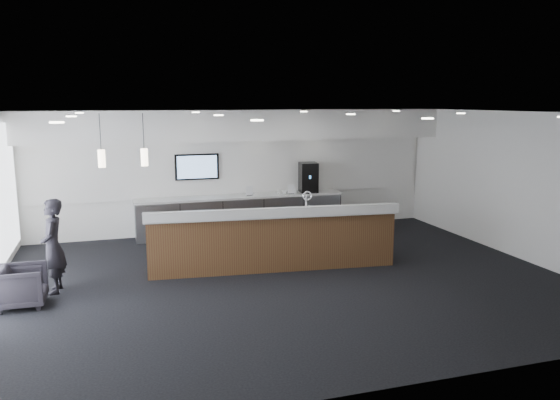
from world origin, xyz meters
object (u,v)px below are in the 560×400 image
object	(u,v)px
coffee_machine	(308,177)
armchair	(22,286)
service_counter	(273,239)
lounge_guest	(53,246)

from	to	relation	value
coffee_machine	armchair	bearing A→B (deg)	-141.80
service_counter	armchair	xyz separation A→B (m)	(-4.35, -0.76, -0.25)
armchair	lounge_guest	bearing A→B (deg)	-37.71
service_counter	lounge_guest	bearing A→B (deg)	-171.14
coffee_machine	lounge_guest	world-z (taller)	coffee_machine
service_counter	coffee_machine	xyz separation A→B (m)	(1.79, 2.90, 0.74)
service_counter	coffee_machine	distance (m)	3.49
armchair	lounge_guest	xyz separation A→B (m)	(0.44, 0.55, 0.47)
service_counter	armchair	bearing A→B (deg)	-164.30
coffee_machine	armchair	xyz separation A→B (m)	(-6.14, -3.66, -0.99)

